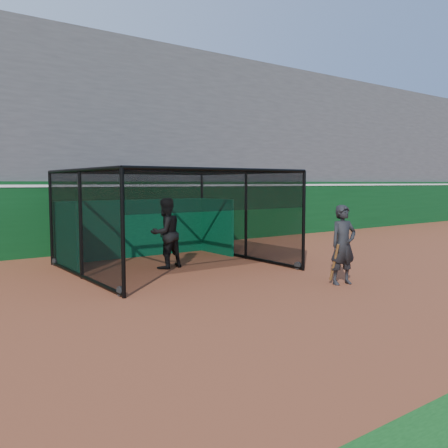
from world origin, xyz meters
TOP-DOWN VIEW (x-y plane):
  - ground at (0.00, 0.00)m, footprint 120.00×120.00m
  - outfield_wall at (0.00, 8.50)m, footprint 50.00×0.50m
  - grandstand at (0.00, 12.27)m, footprint 50.00×7.85m
  - batting_cage at (0.03, 4.10)m, footprint 5.48×5.21m
  - batter at (-0.20, 4.12)m, footprint 1.10×0.93m
  - on_deck_player at (2.21, -0.31)m, footprint 0.78×0.59m

SIDE VIEW (x-z plane):
  - ground at x=0.00m, z-range 0.00..0.00m
  - on_deck_player at x=2.21m, z-range 0.00..1.92m
  - batter at x=-0.20m, z-range 0.00..2.03m
  - outfield_wall at x=0.00m, z-range 0.04..2.54m
  - batting_cage at x=0.03m, z-range 0.00..2.77m
  - grandstand at x=0.00m, z-range 0.00..8.95m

